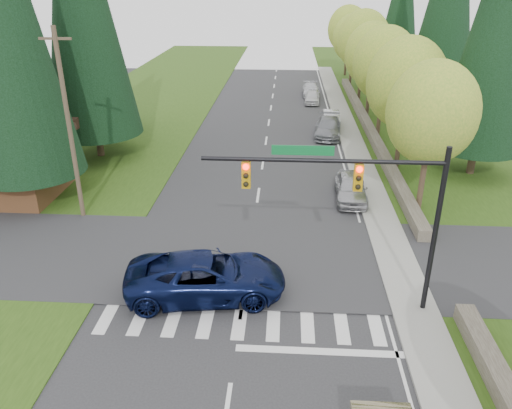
# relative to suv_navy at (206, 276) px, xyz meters

# --- Properties ---
(ground) EXTENTS (120.00, 120.00, 0.00)m
(ground) POSITION_rel_suv_navy_xyz_m (1.53, -5.00, -0.91)
(ground) COLOR #28282B
(ground) RESTS_ON ground
(grass_east) EXTENTS (14.00, 110.00, 0.06)m
(grass_east) POSITION_rel_suv_navy_xyz_m (14.53, 15.00, -0.88)
(grass_east) COLOR #294612
(grass_east) RESTS_ON ground
(grass_west) EXTENTS (14.00, 110.00, 0.06)m
(grass_west) POSITION_rel_suv_navy_xyz_m (-11.47, 15.00, -0.88)
(grass_west) COLOR #294612
(grass_west) RESTS_ON ground
(cross_street) EXTENTS (120.00, 8.00, 0.10)m
(cross_street) POSITION_rel_suv_navy_xyz_m (1.53, 3.00, -0.91)
(cross_street) COLOR #28282B
(cross_street) RESTS_ON ground
(sidewalk_east) EXTENTS (1.80, 80.00, 0.13)m
(sidewalk_east) POSITION_rel_suv_navy_xyz_m (8.43, 17.00, -0.84)
(sidewalk_east) COLOR gray
(sidewalk_east) RESTS_ON ground
(curb_east) EXTENTS (0.20, 80.00, 0.13)m
(curb_east) POSITION_rel_suv_navy_xyz_m (7.58, 17.00, -0.84)
(curb_east) COLOR gray
(curb_east) RESTS_ON ground
(stone_wall_north) EXTENTS (0.70, 40.00, 0.70)m
(stone_wall_north) POSITION_rel_suv_navy_xyz_m (10.13, 25.00, -0.56)
(stone_wall_north) COLOR #4C4438
(stone_wall_north) RESTS_ON ground
(traffic_signal) EXTENTS (8.70, 0.37, 6.80)m
(traffic_signal) POSITION_rel_suv_navy_xyz_m (5.90, -0.50, 4.08)
(traffic_signal) COLOR black
(traffic_signal) RESTS_ON ground
(brown_building) EXTENTS (8.40, 8.40, 5.40)m
(brown_building) POSITION_rel_suv_navy_xyz_m (-13.47, 10.00, 2.23)
(brown_building) COLOR #4C2D19
(brown_building) RESTS_ON ground
(utility_pole) EXTENTS (1.60, 0.24, 10.00)m
(utility_pole) POSITION_rel_suv_navy_xyz_m (-7.97, 7.00, 4.24)
(utility_pole) COLOR #473828
(utility_pole) RESTS_ON ground
(decid_tree_0) EXTENTS (4.80, 4.80, 8.37)m
(decid_tree_0) POSITION_rel_suv_navy_xyz_m (10.73, 9.00, 4.69)
(decid_tree_0) COLOR #38281C
(decid_tree_0) RESTS_ON ground
(decid_tree_1) EXTENTS (5.20, 5.20, 8.80)m
(decid_tree_1) POSITION_rel_suv_navy_xyz_m (10.83, 16.00, 4.89)
(decid_tree_1) COLOR #38281C
(decid_tree_1) RESTS_ON ground
(decid_tree_2) EXTENTS (5.00, 5.00, 8.82)m
(decid_tree_2) POSITION_rel_suv_navy_xyz_m (10.63, 23.00, 5.02)
(decid_tree_2) COLOR #38281C
(decid_tree_2) RESTS_ON ground
(decid_tree_3) EXTENTS (5.00, 5.00, 8.55)m
(decid_tree_3) POSITION_rel_suv_navy_xyz_m (10.73, 30.00, 4.76)
(decid_tree_3) COLOR #38281C
(decid_tree_3) RESTS_ON ground
(decid_tree_4) EXTENTS (5.40, 5.40, 9.18)m
(decid_tree_4) POSITION_rel_suv_navy_xyz_m (10.83, 37.00, 5.16)
(decid_tree_4) COLOR #38281C
(decid_tree_4) RESTS_ON ground
(decid_tree_5) EXTENTS (4.80, 4.80, 8.30)m
(decid_tree_5) POSITION_rel_suv_navy_xyz_m (10.63, 44.00, 4.63)
(decid_tree_5) COLOR #38281C
(decid_tree_5) RESTS_ON ground
(decid_tree_6) EXTENTS (5.20, 5.20, 8.86)m
(decid_tree_6) POSITION_rel_suv_navy_xyz_m (10.73, 51.00, 4.96)
(decid_tree_6) COLOR #38281C
(decid_tree_6) RESTS_ON ground
(conifer_w_a) EXTENTS (6.12, 6.12, 19.80)m
(conifer_w_a) POSITION_rel_suv_navy_xyz_m (-11.47, 9.00, 9.89)
(conifer_w_a) COLOR #38281C
(conifer_w_a) RESTS_ON ground
(conifer_w_e) EXTENTS (5.78, 5.78, 18.80)m
(conifer_w_e) POSITION_rel_suv_navy_xyz_m (-12.47, 23.00, 9.39)
(conifer_w_e) COLOR #38281C
(conifer_w_e) RESTS_ON ground
(conifer_e_a) EXTENTS (5.44, 5.44, 17.80)m
(conifer_e_a) POSITION_rel_suv_navy_xyz_m (15.53, 15.00, 8.89)
(conifer_e_a) COLOR #38281C
(conifer_e_a) RESTS_ON ground
(conifer_e_c) EXTENTS (5.10, 5.10, 16.80)m
(conifer_e_c) POSITION_rel_suv_navy_xyz_m (15.53, 43.00, 8.38)
(conifer_e_c) COLOR #38281C
(conifer_e_c) RESTS_ON ground
(suv_navy) EXTENTS (6.87, 3.88, 1.81)m
(suv_navy) POSITION_rel_suv_navy_xyz_m (0.00, 0.00, 0.00)
(suv_navy) COLOR #0B1237
(suv_navy) RESTS_ON ground
(parked_car_a) EXTENTS (1.93, 4.47, 1.50)m
(parked_car_a) POSITION_rel_suv_navy_xyz_m (7.03, 10.19, -0.15)
(parked_car_a) COLOR #ABABB0
(parked_car_a) RESTS_ON ground
(parked_car_b) EXTENTS (2.54, 5.21, 1.46)m
(parked_car_b) POSITION_rel_suv_navy_xyz_m (6.58, 23.07, -0.17)
(parked_car_b) COLOR gray
(parked_car_b) RESTS_ON ground
(parked_car_c) EXTENTS (1.47, 4.01, 1.31)m
(parked_car_c) POSITION_rel_suv_navy_xyz_m (7.06, 26.26, -0.25)
(parked_car_c) COLOR silver
(parked_car_c) RESTS_ON ground
(parked_car_d) EXTENTS (1.72, 3.83, 1.28)m
(parked_car_d) POSITION_rel_suv_navy_xyz_m (5.73, 34.79, -0.27)
(parked_car_d) COLOR silver
(parked_car_d) RESTS_ON ground
(parked_car_e) EXTENTS (1.82, 4.41, 1.28)m
(parked_car_e) POSITION_rel_suv_navy_xyz_m (5.73, 38.48, -0.27)
(parked_car_e) COLOR #B8B9BD
(parked_car_e) RESTS_ON ground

